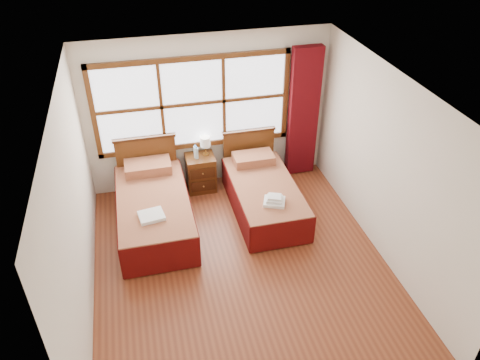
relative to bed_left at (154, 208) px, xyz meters
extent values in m
plane|color=brown|center=(1.08, -1.20, -0.32)|extent=(4.50, 4.50, 0.00)
plane|color=white|center=(1.08, -1.20, 2.28)|extent=(4.50, 4.50, 0.00)
plane|color=silver|center=(1.08, 1.05, 0.98)|extent=(4.00, 0.00, 4.00)
plane|color=silver|center=(-0.92, -1.20, 0.98)|extent=(0.00, 4.50, 4.50)
plane|color=silver|center=(3.08, -1.20, 0.98)|extent=(0.00, 4.50, 4.50)
cube|color=white|center=(0.83, 1.02, 1.18)|extent=(3.00, 0.02, 1.40)
cube|color=#582F13|center=(0.83, 1.00, 0.44)|extent=(3.16, 0.06, 0.08)
cube|color=#582F13|center=(0.83, 1.00, 1.92)|extent=(3.16, 0.06, 0.08)
cube|color=#582F13|center=(-0.71, 1.00, 1.18)|extent=(0.08, 0.06, 1.56)
cube|color=#582F13|center=(2.37, 1.00, 1.18)|extent=(0.08, 0.06, 1.56)
cube|color=#582F13|center=(0.33, 1.00, 1.18)|extent=(0.05, 0.05, 1.40)
cube|color=#582F13|center=(1.33, 1.00, 1.18)|extent=(0.05, 0.05, 1.40)
cube|color=#582F13|center=(0.83, 1.00, 1.18)|extent=(3.00, 0.05, 0.05)
cube|color=#59080E|center=(2.68, 0.91, 0.85)|extent=(0.50, 0.16, 2.30)
cube|color=#391C0B|center=(0.00, -0.07, -0.17)|extent=(0.93, 1.86, 0.30)
cube|color=maroon|center=(0.00, -0.07, 0.11)|extent=(1.04, 2.07, 0.25)
cube|color=#550A08|center=(-0.52, -0.07, -0.04)|extent=(0.03, 2.07, 0.52)
cube|color=#550A08|center=(0.52, -0.07, -0.04)|extent=(0.03, 2.07, 0.52)
cube|color=#550A08|center=(0.00, -1.09, -0.04)|extent=(1.04, 0.03, 0.52)
cube|color=maroon|center=(0.00, 0.68, 0.32)|extent=(0.73, 0.43, 0.16)
cube|color=#582F13|center=(0.00, 0.94, 0.19)|extent=(0.97, 0.06, 1.01)
cube|color=#391C0B|center=(0.00, 0.94, 0.70)|extent=(1.01, 0.08, 0.04)
cube|color=#391C0B|center=(1.74, -0.07, -0.18)|extent=(0.85, 1.70, 0.28)
cube|color=maroon|center=(1.74, -0.07, 0.08)|extent=(0.95, 1.89, 0.23)
cube|color=#550A08|center=(1.26, -0.07, -0.06)|extent=(0.03, 1.89, 0.47)
cube|color=#550A08|center=(2.21, -0.07, -0.06)|extent=(0.03, 1.89, 0.47)
cube|color=#550A08|center=(1.74, -1.01, -0.06)|extent=(0.95, 0.03, 0.47)
cube|color=maroon|center=(1.74, 0.62, 0.27)|extent=(0.67, 0.39, 0.15)
cube|color=#582F13|center=(1.74, 0.94, 0.14)|extent=(0.89, 0.06, 0.93)
cube|color=#391C0B|center=(1.74, 0.94, 0.62)|extent=(0.93, 0.08, 0.04)
cube|color=#582F13|center=(0.87, 0.80, 0.00)|extent=(0.47, 0.42, 0.63)
cube|color=#391C0B|center=(0.87, 0.58, -0.13)|extent=(0.42, 0.02, 0.19)
cube|color=#391C0B|center=(0.87, 0.58, 0.12)|extent=(0.42, 0.02, 0.19)
sphere|color=#A57537|center=(0.87, 0.56, -0.13)|extent=(0.03, 0.03, 0.03)
sphere|color=#A57537|center=(0.87, 0.56, 0.12)|extent=(0.03, 0.03, 0.03)
cube|color=white|center=(-0.05, -0.54, 0.27)|extent=(0.38, 0.35, 0.05)
cube|color=white|center=(1.74, -0.56, 0.22)|extent=(0.39, 0.37, 0.05)
cube|color=white|center=(1.74, -0.56, 0.26)|extent=(0.29, 0.27, 0.04)
cube|color=white|center=(1.74, -0.56, 0.30)|extent=(0.24, 0.22, 0.04)
cylinder|color=#B8893B|center=(0.97, 0.86, 0.32)|extent=(0.10, 0.10, 0.02)
cylinder|color=#B8893B|center=(0.97, 0.86, 0.40)|extent=(0.02, 0.02, 0.14)
cylinder|color=white|center=(0.97, 0.86, 0.56)|extent=(0.17, 0.17, 0.17)
cylinder|color=silver|center=(0.80, 0.80, 0.42)|extent=(0.06, 0.06, 0.20)
cylinder|color=blue|center=(0.80, 0.80, 0.53)|extent=(0.03, 0.03, 0.03)
cylinder|color=silver|center=(0.81, 0.77, 0.41)|extent=(0.06, 0.06, 0.20)
cylinder|color=blue|center=(0.81, 0.77, 0.53)|extent=(0.03, 0.03, 0.03)
camera|label=1|loc=(-0.06, -5.82, 4.33)|focal=35.00mm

